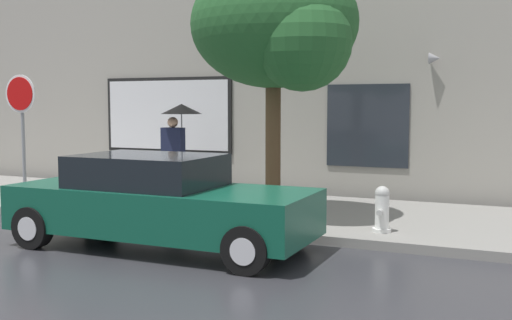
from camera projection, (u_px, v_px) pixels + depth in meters
ground_plane at (172, 247)px, 9.22m from camera, size 60.00×60.00×0.00m
sidewalk at (252, 211)px, 11.95m from camera, size 20.00×4.00×0.15m
building_facade at (295, 47)px, 13.93m from camera, size 20.00×0.67×7.00m
parked_car at (158, 202)px, 9.11m from camera, size 4.63×1.83×1.40m
fire_hydrant at (382, 210)px, 9.56m from camera, size 0.30×0.44×0.73m
pedestrian_with_umbrella at (178, 125)px, 13.46m from camera, size 0.94×0.91×2.02m
street_tree at (279, 28)px, 10.53m from camera, size 3.01×2.56×4.56m
stop_sign at (21, 113)px, 12.16m from camera, size 0.76×0.10×2.60m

